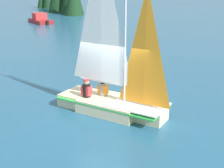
% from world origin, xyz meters
% --- Properties ---
extents(ground_plane, '(260.00, 260.00, 0.00)m').
position_xyz_m(ground_plane, '(0.00, 0.00, 0.00)').
color(ground_plane, '#235675').
extents(sailboat_main, '(4.26, 3.44, 6.15)m').
position_xyz_m(sailboat_main, '(0.01, 0.01, 0.84)').
color(sailboat_main, beige).
rests_on(sailboat_main, ground_plane).
extents(sailor_helm, '(0.43, 0.41, 1.16)m').
position_xyz_m(sailor_helm, '(0.54, 0.10, 0.62)').
color(sailor_helm, black).
rests_on(sailor_helm, ground_plane).
extents(sailor_crew, '(0.43, 0.41, 1.16)m').
position_xyz_m(sailor_crew, '(0.70, 0.72, 0.63)').
color(sailor_crew, black).
rests_on(sailor_crew, ground_plane).
extents(motorboat_distant, '(3.95, 2.01, 1.09)m').
position_xyz_m(motorboat_distant, '(25.83, -4.44, 0.38)').
color(motorboat_distant, maroon).
rests_on(motorboat_distant, ground_plane).
extents(buoy_marker, '(0.60, 0.60, 1.25)m').
position_xyz_m(buoy_marker, '(6.20, -3.10, 0.22)').
color(buoy_marker, red).
rests_on(buoy_marker, ground_plane).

